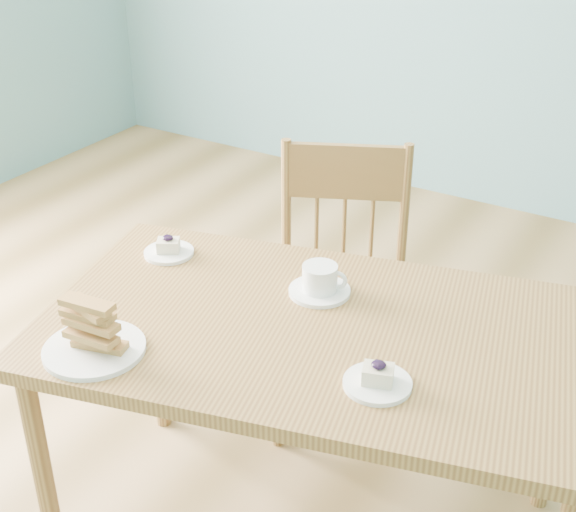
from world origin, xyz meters
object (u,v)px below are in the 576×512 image
Objects in this scene: dining_table at (316,350)px; coffee_cup at (320,282)px; dining_chair at (341,290)px; cheesecake_plate_far at (169,249)px; cheesecake_plate_near at (378,380)px; biscotti_plate at (92,334)px.

coffee_cup reaches higher than dining_table.
dining_chair is 6.57× the size of cheesecake_plate_far.
dining_table is 0.27m from cheesecake_plate_near.
coffee_cup is 0.68× the size of biscotti_plate.
cheesecake_plate_far is at bearing 107.96° from biscotti_plate.
dining_table is 6.28× the size of biscotti_plate.
dining_chair is at bearing 94.55° from coffee_cup.
dining_table is at bearing 149.23° from cheesecake_plate_near.
dining_table is 10.57× the size of cheesecake_plate_far.
biscotti_plate reaches higher than coffee_cup.
dining_chair is 5.75× the size of coffee_cup.
coffee_cup reaches higher than cheesecake_plate_near.
dining_chair is 0.51m from coffee_cup.
biscotti_plate reaches higher than cheesecake_plate_near.
cheesecake_plate_near is at bearing -44.68° from dining_table.
dining_table is 9.85× the size of cheesecake_plate_near.
biscotti_plate is at bearing -72.04° from cheesecake_plate_far.
dining_table is 0.60m from dining_chair.
cheesecake_plate_near is at bearing 19.89° from biscotti_plate.
biscotti_plate is at bearing -160.11° from cheesecake_plate_near.
cheesecake_plate_near is 0.78m from cheesecake_plate_far.
biscotti_plate reaches higher than dining_table.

